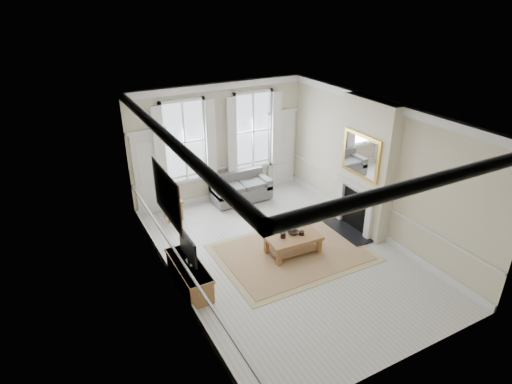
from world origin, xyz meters
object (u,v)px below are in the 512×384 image
coffee_table (293,239)px  side_table (173,204)px  sofa (240,189)px  tv_stand (189,275)px

coffee_table → side_table: bearing=125.9°
sofa → side_table: size_ratio=3.11×
side_table → tv_stand: (-0.63, -2.97, -0.16)m
tv_stand → side_table: bearing=78.0°
side_table → coffee_table: size_ratio=0.42×
side_table → tv_stand: size_ratio=0.35×
sofa → side_table: sofa is taller
sofa → tv_stand: (-2.73, -3.12, -0.07)m
side_table → coffee_table: 3.54m
sofa → coffee_table: bearing=-92.9°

